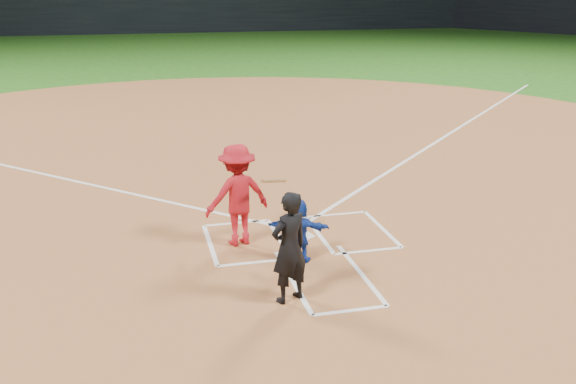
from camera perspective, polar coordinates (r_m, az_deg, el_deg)
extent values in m
plane|color=#215916|center=(11.49, 0.98, -4.01)|extent=(120.00, 120.00, 0.00)
cylinder|color=#985A32|center=(17.07, -4.17, 3.47)|extent=(28.00, 28.00, 0.01)
cube|color=black|center=(58.40, -11.54, 15.26)|extent=(80.00, 1.20, 3.20)
cylinder|color=silver|center=(11.49, 0.98, -3.92)|extent=(0.60, 0.60, 0.02)
imported|color=#1332A0|center=(10.32, 0.93, -3.43)|extent=(1.03, 0.65, 1.06)
imported|color=black|center=(8.96, 0.11, -4.95)|extent=(0.70, 0.60, 1.63)
cube|color=white|center=(12.13, -4.61, -2.76)|extent=(1.22, 0.08, 0.01)
cube|color=white|center=(10.47, -2.96, -6.27)|extent=(1.22, 0.08, 0.01)
cube|color=white|center=(11.40, -0.82, -4.11)|extent=(0.08, 1.83, 0.01)
cube|color=white|center=(11.22, -6.93, -4.65)|extent=(0.08, 1.83, 0.01)
cube|color=white|center=(12.57, 4.24, -1.99)|extent=(1.22, 0.08, 0.01)
cube|color=white|center=(10.97, 7.18, -5.21)|extent=(1.22, 0.08, 0.01)
cube|color=white|center=(11.58, 2.75, -3.78)|extent=(0.08, 1.83, 0.01)
cube|color=white|center=(11.97, 8.37, -3.21)|extent=(0.08, 1.83, 0.01)
cube|color=white|center=(9.86, 0.40, -7.87)|extent=(0.08, 2.20, 0.01)
cube|color=white|center=(10.16, 6.47, -7.17)|extent=(0.08, 2.20, 0.01)
cube|color=white|center=(9.07, 5.56, -10.45)|extent=(1.10, 0.08, 0.01)
cube|color=white|center=(20.65, 14.94, 5.53)|extent=(14.21, 14.21, 0.01)
imported|color=#B2131E|center=(10.93, -4.51, -0.27)|extent=(1.26, 0.90, 1.76)
cylinder|color=#A26B3B|center=(10.81, -1.27, 1.01)|extent=(0.59, 0.68, 0.28)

